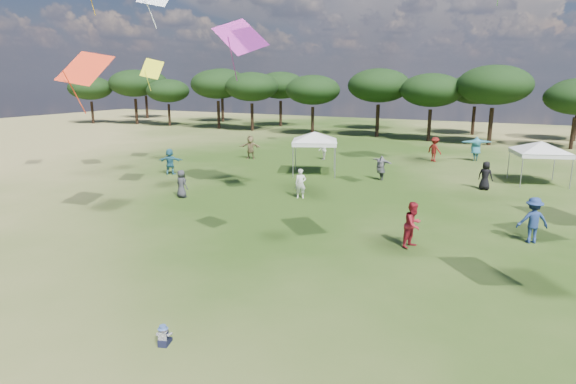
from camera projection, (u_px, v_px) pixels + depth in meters
name	position (u px, v px, depth m)	size (l,w,h in m)	color
tree_line	(487.00, 87.00, 48.60)	(108.78, 17.63, 7.77)	black
tent_left	(315.00, 134.00, 31.85)	(5.40, 5.40, 3.17)	gray
tent_right	(541.00, 143.00, 29.04)	(5.61, 5.61, 2.91)	gray
toddler	(164.00, 336.00, 11.63)	(0.40, 0.43, 0.54)	black
festival_crowd	(398.00, 165.00, 30.75)	(30.88, 23.34, 1.93)	navy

